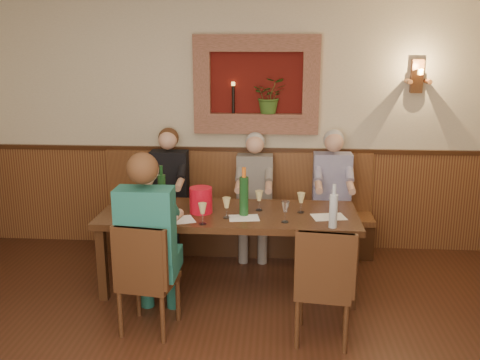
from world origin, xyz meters
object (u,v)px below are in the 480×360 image
Objects in this scene: chair_near_right at (322,307)px; person_chair_front at (150,255)px; wine_bottle_green_b at (162,190)px; person_bench_mid at (254,206)px; dining_table at (229,220)px; person_bench_right at (332,206)px; spittoon_bucket at (201,200)px; water_bottle at (333,210)px; bench at (237,222)px; wine_bottle_green_a at (244,195)px; chair_near_left at (149,299)px; person_bench_left at (169,202)px.

chair_near_right is 0.65× the size of person_chair_front.
person_bench_mid is at bearing 39.91° from wine_bottle_green_b.
person_bench_right is at bearing 38.84° from dining_table.
person_bench_right is at bearing 33.80° from spittoon_bucket.
water_bottle is (-0.11, -1.20, 0.33)m from person_bench_right.
person_chair_front is (-1.39, 0.15, 0.34)m from chair_near_right.
person_chair_front is (-0.57, -1.72, 0.29)m from bench.
chair_near_right is at bearing -101.26° from water_bottle.
wine_bottle_green_a reaches higher than bench.
water_bottle reaches higher than chair_near_right.
chair_near_left is at bearing -85.24° from wine_bottle_green_b.
bench is 0.32m from person_bench_mid.
wine_bottle_green_b is (0.09, -0.72, 0.34)m from person_bench_left.
person_chair_front is (-0.77, -1.62, 0.06)m from person_bench_mid.
person_chair_front is at bearing -84.56° from wine_bottle_green_b.
person_bench_mid is at bearing 86.71° from wine_bottle_green_a.
person_chair_front is 0.95m from wine_bottle_green_b.
water_bottle is at bearing 15.41° from person_chair_front.
spittoon_bucket is 0.53× the size of wine_bottle_green_a.
person_chair_front is (-0.57, -0.78, -0.06)m from dining_table.
wine_bottle_green_a is at bearing -134.17° from person_bench_right.
water_bottle is (0.93, -0.36, 0.23)m from dining_table.
person_chair_front is at bearing -115.58° from person_bench_mid.
person_bench_left is 1.79m from person_bench_right.
person_bench_left is 3.09× the size of wine_bottle_green_a.
chair_near_right is 1.52m from spittoon_bucket.
wine_bottle_green_b reaches higher than spittoon_bucket.
person_bench_left reaches higher than chair_near_left.
spittoon_bucket is at bearing -117.72° from person_bench_mid.
dining_table is 5.31× the size of wine_bottle_green_a.
spittoon_bucket is at bearing 172.80° from wine_bottle_green_a.
bench is 7.34× the size of wine_bottle_green_b.
person_chair_front is 1.59m from water_bottle.
bench is at bearing 152.53° from person_bench_mid.
person_bench_left reaches higher than person_bench_mid.
spittoon_bucket reaches higher than dining_table.
spittoon_bucket is (-0.26, -0.98, 0.54)m from bench.
dining_table is at bearing 65.13° from chair_near_left.
person_bench_left is at bearing 104.48° from chair_near_left.
person_bench_right is at bearing -0.00° from person_bench_left.
water_bottle is (1.51, 0.51, 0.63)m from chair_near_left.
spittoon_bucket is (-1.30, -0.87, 0.29)m from person_bench_right.
person_bench_mid is at bearing 0.08° from person_bench_left.
wine_bottle_green_b is at bearing 163.14° from water_bottle.
spittoon_bucket is (0.32, 0.84, 0.60)m from chair_near_left.
person_bench_mid reaches higher than chair_near_right.
person_bench_mid is (-0.62, 1.76, 0.28)m from chair_near_right.
person_bench_mid is 1.45m from water_bottle.
water_bottle is (1.59, -0.48, -0.01)m from wine_bottle_green_b.
spittoon_bucket is at bearing -20.99° from wine_bottle_green_b.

